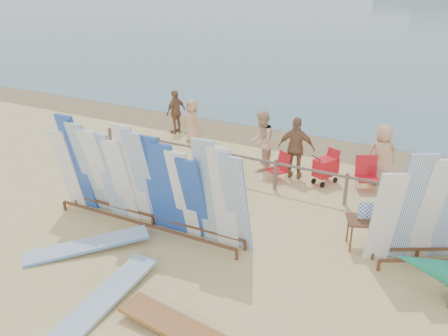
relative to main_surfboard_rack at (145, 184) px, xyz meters
The scene contains 16 objects.
ground 2.23m from the main_surfboard_rack, 15.86° to the left, with size 160.00×160.00×0.00m, color #D8BD7C.
wet_sand_strip 8.02m from the main_surfboard_rack, 76.75° to the left, with size 40.00×2.60×0.01m, color olive.
fence 4.00m from the main_surfboard_rack, 62.67° to the left, with size 12.08×0.08×0.90m.
main_surfboard_rack is the anchor object (origin of this frame).
side_surfboard_rack 6.18m from the main_surfboard_rack, 14.34° to the left, with size 2.31×1.70×2.64m.
vendor_table 5.11m from the main_surfboard_rack, 18.93° to the left, with size 1.02×0.90×1.13m.
flat_board_e 1.95m from the main_surfboard_rack, 113.20° to the right, with size 0.56×2.70×0.07m, color white.
flat_board_a 3.02m from the main_surfboard_rack, 69.60° to the right, with size 0.56×2.70×0.07m, color #7DAAC9.
beach_chair_left 4.60m from the main_surfboard_rack, 68.86° to the left, with size 0.73×0.73×0.82m.
beach_chair_right 6.34m from the main_surfboard_rack, 49.36° to the left, with size 0.81×0.82×0.94m.
stroller 5.52m from the main_surfboard_rack, 57.57° to the left, with size 0.76×0.87×1.00m.
beachgoer_6 6.90m from the main_surfboard_rack, 51.38° to the left, with size 0.87×0.41×1.77m, color tan.
beachgoer_0 6.39m from the main_surfboard_rack, 112.27° to the left, with size 0.76×0.36×1.55m, color tan.
beachgoer_4 5.02m from the main_surfboard_rack, 66.44° to the left, with size 1.09×0.47×1.86m, color #8C6042.
beachgoer_extra_1 7.36m from the main_surfboard_rack, 118.43° to the left, with size 0.97×0.42×1.66m, color #8C6042.
beachgoer_2 4.79m from the main_surfboard_rack, 79.89° to the left, with size 0.91×0.44×1.87m, color beige.
Camera 1 is at (4.56, -8.41, 5.75)m, focal length 38.00 mm.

